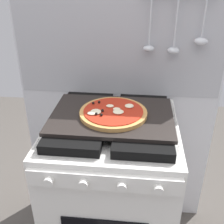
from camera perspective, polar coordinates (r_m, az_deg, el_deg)
kitchen_backsplash at (r=1.58m, az=1.34°, el=1.21°), size 1.10×0.09×1.55m
stove at (r=1.51m, az=-0.01°, el=-16.21°), size 0.60×0.64×0.90m
baking_tray at (r=1.23m, az=0.00°, el=-0.74°), size 0.54×0.38×0.02m
pizza_left at (r=1.22m, az=0.21°, el=-0.11°), size 0.30×0.30×0.03m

